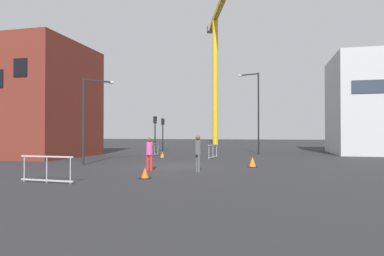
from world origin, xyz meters
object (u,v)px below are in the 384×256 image
streetlamp_short (89,111)px  traffic_cone_striped (145,173)px  construction_crane (216,56)px  traffic_light_verge (163,129)px  traffic_light_crosswalk (155,128)px  pedestrian_walking (149,151)px  traffic_cone_on_verge (252,162)px  traffic_cone_by_barrier (162,155)px  pedestrian_waiting (198,151)px  streetlamp_tall (256,106)px

streetlamp_short → traffic_cone_striped: size_ratio=11.09×
streetlamp_short → construction_crane: bearing=85.5°
construction_crane → streetlamp_short: size_ratio=3.94×
streetlamp_short → traffic_light_verge: size_ratio=1.52×
traffic_light_crosswalk → pedestrian_walking: (5.03, -15.01, -1.46)m
streetlamp_short → pedestrian_walking: (4.89, -2.25, -2.34)m
streetlamp_short → traffic_light_verge: (-0.18, 15.37, -0.94)m
traffic_cone_on_verge → construction_crane: bearing=102.7°
traffic_cone_by_barrier → traffic_light_crosswalk: bearing=114.2°
traffic_cone_on_verge → traffic_cone_by_barrier: bearing=144.0°
pedestrian_waiting → traffic_light_crosswalk: bearing=117.0°
pedestrian_walking → pedestrian_waiting: size_ratio=0.94×
traffic_cone_by_barrier → pedestrian_walking: bearing=-76.1°
construction_crane → traffic_light_crosswalk: bearing=-97.7°
traffic_light_crosswalk → traffic_cone_on_verge: traffic_light_crosswalk is taller
traffic_cone_by_barrier → traffic_cone_on_verge: traffic_cone_on_verge is taller
traffic_cone_by_barrier → traffic_cone_on_verge: bearing=-36.0°
streetlamp_tall → traffic_light_crosswalk: bearing=177.2°
construction_crane → traffic_light_crosswalk: construction_crane is taller
traffic_light_crosswalk → traffic_light_verge: traffic_light_crosswalk is taller
streetlamp_tall → traffic_cone_by_barrier: size_ratio=15.44×
pedestrian_waiting → traffic_cone_on_verge: 4.22m
streetlamp_tall → traffic_cone_striped: size_ratio=15.45×
streetlamp_short → pedestrian_waiting: (7.51, -2.27, -2.26)m
traffic_cone_striped → pedestrian_walking: bearing=106.8°
construction_crane → streetlamp_tall: size_ratio=2.83×
pedestrian_walking → traffic_cone_striped: (0.85, -2.82, -0.79)m
streetlamp_tall → traffic_light_crosswalk: (-10.00, 0.49, -1.99)m
pedestrian_waiting → traffic_cone_striped: 3.42m
construction_crane → traffic_light_crosswalk: size_ratio=5.84×
pedestrian_walking → traffic_cone_striped: pedestrian_walking is taller
pedestrian_waiting → traffic_cone_striped: (-1.77, -2.79, -0.87)m
construction_crane → traffic_cone_on_verge: bearing=-77.3°
streetlamp_tall → traffic_cone_by_barrier: bearing=-139.7°
construction_crane → traffic_light_verge: bearing=-98.8°
streetlamp_short → streetlamp_tall: bearing=51.2°
pedestrian_walking → streetlamp_short: bearing=155.3°
traffic_light_crosswalk → traffic_cone_striped: bearing=-71.7°
streetlamp_tall → traffic_light_verge: bearing=162.9°
traffic_light_verge → pedestrian_walking: (5.07, -17.62, -1.40)m
pedestrian_waiting → traffic_cone_by_barrier: size_ratio=3.81×
traffic_cone_striped → traffic_cone_on_verge: 7.43m
streetlamp_short → traffic_cone_by_barrier: size_ratio=11.09×
construction_crane → streetlamp_tall: (7.17, -21.54, -9.97)m
streetlamp_tall → traffic_cone_striped: streetlamp_tall is taller
streetlamp_tall → traffic_cone_on_verge: size_ratio=13.00×
construction_crane → traffic_cone_striped: size_ratio=43.69×
streetlamp_short → traffic_light_crosswalk: 12.79m
streetlamp_short → pedestrian_walking: bearing=-24.7°
traffic_light_crosswalk → pedestrian_waiting: traffic_light_crosswalk is taller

